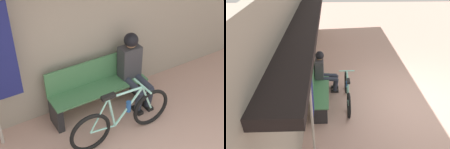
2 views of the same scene
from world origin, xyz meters
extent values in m
plane|color=tan|center=(0.00, 0.00, 0.00)|extent=(24.00, 24.00, 0.00)
cube|color=#9E9384|center=(0.00, 2.81, 1.60)|extent=(12.00, 0.12, 3.20)
cube|color=black|center=(0.00, 2.53, 2.50)|extent=(6.60, 0.44, 0.12)
cube|color=#477F51|center=(0.15, 2.40, 0.43)|extent=(1.59, 0.42, 0.03)
cube|color=#477F51|center=(0.15, 2.60, 0.64)|extent=(1.59, 0.03, 0.40)
cube|color=#232326|center=(-0.60, 2.40, 0.21)|extent=(0.10, 0.36, 0.41)
cube|color=#232326|center=(0.90, 2.40, 0.21)|extent=(0.10, 0.36, 0.41)
torus|color=black|center=(-0.38, 1.72, 0.31)|extent=(0.62, 0.06, 0.62)
torus|color=black|center=(0.64, 1.72, 0.31)|extent=(0.62, 0.06, 0.62)
cylinder|color=#93DBCC|center=(0.18, 1.72, 0.78)|extent=(0.55, 0.03, 0.07)
cylinder|color=#93DBCC|center=(0.24, 1.72, 0.51)|extent=(0.48, 0.03, 0.53)
cylinder|color=#93DBCC|center=(-0.04, 1.72, 0.52)|extent=(0.14, 0.03, 0.54)
cylinder|color=#93DBCC|center=(-0.18, 1.72, 0.28)|extent=(0.39, 0.03, 0.08)
cylinder|color=#93DBCC|center=(-0.24, 1.72, 0.55)|extent=(0.31, 0.02, 0.49)
cylinder|color=#93DBCC|center=(0.55, 1.72, 0.54)|extent=(0.21, 0.03, 0.46)
cube|color=black|center=(-0.09, 1.72, 0.82)|extent=(0.20, 0.07, 0.05)
cylinder|color=#93DBCC|center=(0.46, 1.72, 0.78)|extent=(0.03, 0.40, 0.03)
cylinder|color=#235199|center=(0.24, 1.72, 0.51)|extent=(0.07, 0.07, 0.17)
cylinder|color=#2D3342|center=(0.64, 2.19, 0.43)|extent=(0.11, 0.43, 0.13)
cylinder|color=#2D3342|center=(0.64, 2.01, 0.24)|extent=(0.11, 0.17, 0.38)
cube|color=black|center=(0.64, 2.04, 0.03)|extent=(0.10, 0.22, 0.06)
cylinder|color=#2D3342|center=(0.84, 2.19, 0.43)|extent=(0.11, 0.43, 0.13)
cylinder|color=#2D3342|center=(0.84, 2.01, 0.24)|extent=(0.11, 0.17, 0.38)
cube|color=black|center=(0.84, 2.04, 0.03)|extent=(0.10, 0.22, 0.06)
cube|color=#38383D|center=(0.74, 2.44, 0.71)|extent=(0.34, 0.22, 0.53)
sphere|color=#9E7556|center=(0.74, 2.42, 1.08)|extent=(0.20, 0.20, 0.20)
sphere|color=black|center=(0.74, 2.42, 1.11)|extent=(0.23, 0.23, 0.23)
cylinder|color=#B7B2A8|center=(-1.41, 2.49, 1.03)|extent=(0.05, 0.05, 2.06)
cube|color=navy|center=(-1.19, 2.49, 1.41)|extent=(0.40, 0.02, 1.32)
camera|label=1|loc=(-1.72, -1.05, 3.35)|focal=50.00mm
camera|label=2|loc=(-4.46, 2.11, 3.60)|focal=35.00mm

